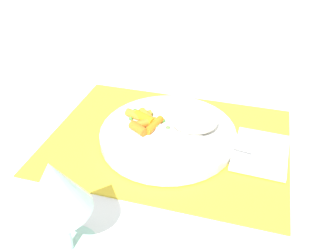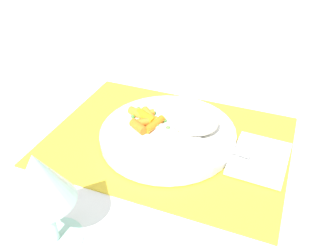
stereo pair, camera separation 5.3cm
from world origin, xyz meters
name	(u,v)px [view 1 (the left image)]	position (x,y,z in m)	size (l,w,h in m)	color
ground_plane	(168,141)	(0.00, 0.00, 0.00)	(2.40, 2.40, 0.00)	white
placemat	(168,140)	(0.00, 0.00, 0.00)	(0.45, 0.33, 0.01)	gold
plate	(168,134)	(0.00, 0.00, 0.02)	(0.26, 0.26, 0.02)	white
rice_mound	(194,120)	(-0.04, -0.02, 0.04)	(0.09, 0.08, 0.03)	beige
carrot_portion	(144,121)	(0.05, -0.01, 0.03)	(0.08, 0.08, 0.02)	orange
pea_scatter	(152,121)	(0.04, -0.02, 0.03)	(0.09, 0.06, 0.01)	#59B541
fork	(189,134)	(-0.04, 0.01, 0.03)	(0.19, 0.04, 0.01)	#BABABA
wine_glass	(55,191)	(0.07, 0.27, 0.11)	(0.08, 0.08, 0.16)	#B2E0CC
napkin	(260,154)	(-0.17, 0.00, 0.01)	(0.10, 0.12, 0.01)	white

